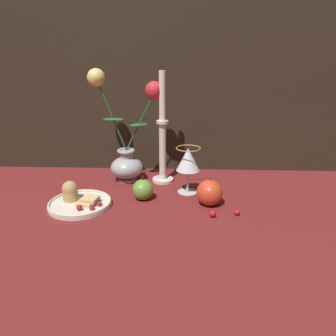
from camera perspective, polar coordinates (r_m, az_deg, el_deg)
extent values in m
plane|color=maroon|center=(1.02, -2.94, -5.46)|extent=(2.40, 2.40, 0.00)
cylinder|color=#A3A3A8|center=(1.17, -7.10, -1.93)|extent=(0.07, 0.07, 0.01)
ellipsoid|color=#A3A3A8|center=(1.16, -7.19, 0.08)|extent=(0.11, 0.11, 0.08)
cylinder|color=#A3A3A8|center=(1.14, -7.28, 2.16)|extent=(0.04, 0.04, 0.03)
torus|color=#A3A3A8|center=(1.14, -7.32, 2.98)|extent=(0.06, 0.06, 0.01)
cylinder|color=#23662D|center=(1.12, -9.79, 9.02)|extent=(0.09, 0.01, 0.25)
ellipsoid|color=#23662D|center=(1.12, -9.54, 8.41)|extent=(0.07, 0.04, 0.00)
sphere|color=#EFD67A|center=(1.12, -12.40, 15.15)|extent=(0.06, 0.06, 0.06)
cylinder|color=#23662D|center=(1.11, -4.84, 8.08)|extent=(0.11, 0.02, 0.21)
ellipsoid|color=#23662D|center=(1.11, -5.10, 7.56)|extent=(0.08, 0.08, 0.00)
sphere|color=red|center=(1.10, -2.22, 13.35)|extent=(0.06, 0.06, 0.06)
cylinder|color=silver|center=(1.01, -15.07, -6.16)|extent=(0.18, 0.18, 0.01)
torus|color=silver|center=(1.00, -15.11, -5.75)|extent=(0.18, 0.18, 0.01)
cylinder|color=tan|center=(1.02, -16.62, -4.43)|extent=(0.04, 0.04, 0.04)
sphere|color=tan|center=(1.01, -16.72, -3.45)|extent=(0.05, 0.05, 0.05)
cube|color=#DBBC7A|center=(0.99, -14.24, -5.91)|extent=(0.05, 0.05, 0.01)
cube|color=#DBBC7A|center=(0.98, -13.47, -5.30)|extent=(0.05, 0.05, 0.01)
sphere|color=#AD192D|center=(0.96, -15.17, -6.67)|extent=(0.02, 0.02, 0.02)
sphere|color=#AD192D|center=(0.95, -13.14, -6.72)|extent=(0.01, 0.01, 0.01)
sphere|color=#AD192D|center=(0.97, -11.86, -6.11)|extent=(0.01, 0.01, 0.01)
sphere|color=#AD192D|center=(1.00, -12.20, -5.18)|extent=(0.02, 0.02, 0.02)
cylinder|color=silver|center=(1.07, 3.40, -4.11)|extent=(0.06, 0.06, 0.00)
cylinder|color=silver|center=(1.05, 3.44, -2.20)|extent=(0.01, 0.01, 0.07)
cone|color=silver|center=(1.03, 3.52, 1.53)|extent=(0.08, 0.08, 0.07)
cone|color=gold|center=(1.03, 3.50, 0.96)|extent=(0.07, 0.07, 0.05)
torus|color=gold|center=(1.02, 3.56, 3.46)|extent=(0.08, 0.08, 0.00)
cylinder|color=silver|center=(1.16, -0.92, -2.05)|extent=(0.07, 0.07, 0.01)
cylinder|color=silver|center=(1.12, -0.94, 2.86)|extent=(0.02, 0.02, 0.20)
cylinder|color=silver|center=(1.10, -0.97, 8.03)|extent=(0.04, 0.04, 0.01)
cylinder|color=white|center=(1.08, -1.00, 12.43)|extent=(0.02, 0.02, 0.16)
cylinder|color=black|center=(1.08, -1.03, 16.92)|extent=(0.00, 0.00, 0.01)
sphere|color=#D14223|center=(0.97, 7.25, -4.27)|extent=(0.08, 0.08, 0.08)
cylinder|color=#4C3319|center=(0.96, 7.36, -1.81)|extent=(0.00, 0.00, 0.01)
sphere|color=#669938|center=(1.01, -4.43, -3.83)|extent=(0.06, 0.06, 0.06)
cylinder|color=#4C3319|center=(0.99, -4.48, -1.80)|extent=(0.00, 0.00, 0.01)
sphere|color=#AD192D|center=(0.92, 7.75, -7.89)|extent=(0.02, 0.02, 0.02)
sphere|color=#AD192D|center=(0.94, 11.92, -7.59)|extent=(0.02, 0.02, 0.02)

